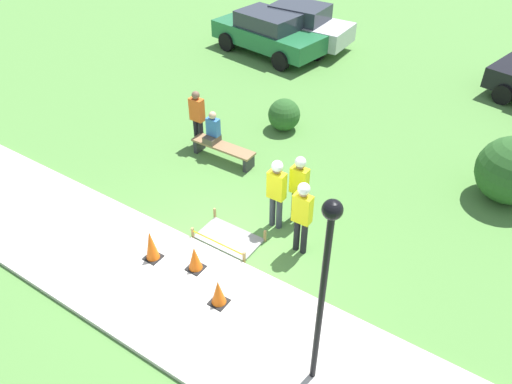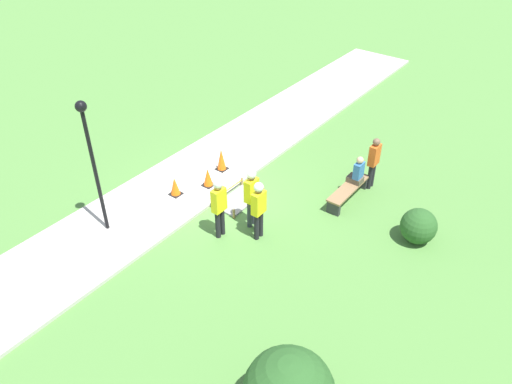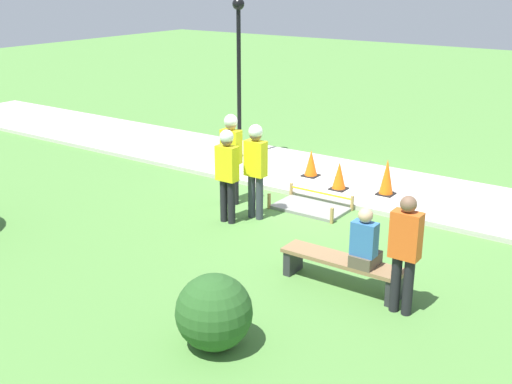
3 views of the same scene
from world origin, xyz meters
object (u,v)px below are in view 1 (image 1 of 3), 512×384
object	(u,v)px
lamppost_near	(325,273)
worker_trainee	(299,184)
traffic_cone_far_patch	(195,258)
parked_car_silver	(300,25)
worker_supervisor	(302,212)
parked_car_green	(268,33)
traffic_cone_near_patch	(151,245)
person_seated_on_bench	(213,130)
worker_assistant	(277,188)
traffic_cone_sidewalk_edge	(218,292)
bystander_in_orange_shirt	(197,116)
park_bench	(223,150)

from	to	relation	value
lamppost_near	worker_trainee	bearing A→B (deg)	123.37
traffic_cone_far_patch	parked_car_silver	world-z (taller)	parked_car_silver
worker_supervisor	parked_car_green	xyz separation A→B (m)	(-6.58, 9.04, -0.27)
traffic_cone_near_patch	traffic_cone_far_patch	world-z (taller)	traffic_cone_near_patch
traffic_cone_near_patch	parked_car_silver	xyz separation A→B (m)	(-3.50, 12.45, 0.39)
traffic_cone_far_patch	worker_trainee	bearing A→B (deg)	70.51
parked_car_silver	person_seated_on_bench	bearing A→B (deg)	-77.13
worker_assistant	parked_car_silver	size ratio (longest dim) A/B	0.44
traffic_cone_sidewalk_edge	worker_supervisor	bearing A→B (deg)	76.28
worker_assistant	parked_car_green	bearing A→B (deg)	123.44
person_seated_on_bench	bystander_in_orange_shirt	xyz separation A→B (m)	(-0.66, 0.17, 0.16)
traffic_cone_near_patch	bystander_in_orange_shirt	bearing A→B (deg)	116.59
traffic_cone_far_patch	lamppost_near	distance (m)	3.99
worker_supervisor	worker_trainee	world-z (taller)	worker_supervisor
person_seated_on_bench	traffic_cone_sidewalk_edge	bearing A→B (deg)	-51.64
lamppost_near	traffic_cone_sidewalk_edge	bearing A→B (deg)	170.52
bystander_in_orange_shirt	parked_car_green	distance (m)	7.13
person_seated_on_bench	worker_trainee	world-z (taller)	worker_trainee
bystander_in_orange_shirt	lamppost_near	size ratio (longest dim) A/B	0.45
traffic_cone_sidewalk_edge	worker_supervisor	size ratio (longest dim) A/B	0.33
traffic_cone_far_patch	bystander_in_orange_shirt	world-z (taller)	bystander_in_orange_shirt
traffic_cone_sidewalk_edge	worker_assistant	bearing A→B (deg)	97.11
traffic_cone_sidewalk_edge	lamppost_near	xyz separation A→B (m)	(2.27, -0.38, 2.20)
traffic_cone_sidewalk_edge	bystander_in_orange_shirt	distance (m)	6.00
park_bench	worker_trainee	world-z (taller)	worker_trainee
worker_supervisor	parked_car_green	world-z (taller)	worker_supervisor
bystander_in_orange_shirt	lamppost_near	bearing A→B (deg)	-37.35
traffic_cone_near_patch	worker_assistant	size ratio (longest dim) A/B	0.41
park_bench	traffic_cone_near_patch	bearing A→B (deg)	-74.87
worker_trainee	bystander_in_orange_shirt	distance (m)	4.21
traffic_cone_sidewalk_edge	park_bench	distance (m)	5.15
traffic_cone_far_patch	worker_supervisor	xyz separation A→B (m)	(1.50, 1.76, 0.71)
worker_supervisor	parked_car_silver	bearing A→B (deg)	119.72
worker_supervisor	parked_car_silver	world-z (taller)	worker_supervisor
traffic_cone_far_patch	traffic_cone_near_patch	bearing A→B (deg)	-164.55
park_bench	lamppost_near	distance (m)	7.33
person_seated_on_bench	parked_car_silver	xyz separation A→B (m)	(-2.05, 8.40, 0.05)
lamppost_near	park_bench	bearing A→B (deg)	138.98
worker_assistant	worker_trainee	world-z (taller)	worker_assistant
person_seated_on_bench	parked_car_silver	distance (m)	8.65
worker_supervisor	parked_car_green	size ratio (longest dim) A/B	0.38
parked_car_silver	lamppost_near	bearing A→B (deg)	-60.31
traffic_cone_far_patch	worker_supervisor	size ratio (longest dim) A/B	0.32
worker_assistant	lamppost_near	world-z (taller)	lamppost_near
traffic_cone_near_patch	traffic_cone_far_patch	bearing A→B (deg)	15.45
bystander_in_orange_shirt	traffic_cone_sidewalk_edge	bearing A→B (deg)	-47.71
traffic_cone_near_patch	parked_car_green	distance (m)	11.81
traffic_cone_sidewalk_edge	worker_assistant	distance (m)	2.74
worker_assistant	parked_car_green	world-z (taller)	worker_assistant
person_seated_on_bench	parked_car_silver	size ratio (longest dim) A/B	0.21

